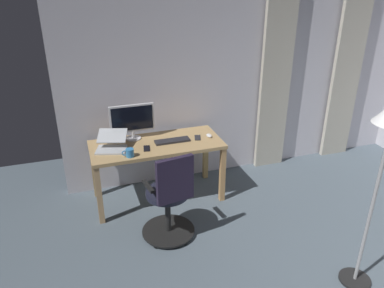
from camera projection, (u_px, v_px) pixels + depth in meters
back_room_partition at (247, 69)px, 4.90m from camera, size 4.83×0.10×2.79m
curtain_left_panel at (347, 71)px, 5.28m from camera, size 0.44×0.06×2.56m
curtain_right_panel at (276, 77)px, 4.96m from camera, size 0.43×0.06×2.56m
desk at (157, 150)px, 4.42m from camera, size 1.52×0.66×0.74m
office_chair at (170, 200)px, 3.81m from camera, size 0.56×0.56×1.00m
computer_monitor at (132, 120)px, 4.40m from camera, size 0.52×0.18×0.42m
computer_keyboard at (172, 141)px, 4.41m from camera, size 0.41×0.12×0.02m
laptop at (112, 144)px, 4.22m from camera, size 0.41×0.42×0.17m
computer_mouse at (209, 136)px, 4.53m from camera, size 0.06×0.10×0.04m
cell_phone_face_up at (197, 138)px, 4.51m from camera, size 0.11×0.16×0.01m
cell_phone_by_monitor at (147, 148)px, 4.24m from camera, size 0.09×0.15×0.01m
mug_tea at (130, 153)px, 4.05m from camera, size 0.13×0.09×0.09m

